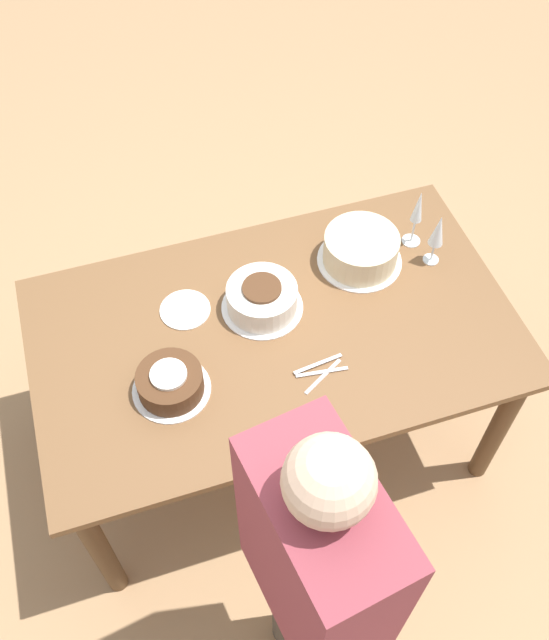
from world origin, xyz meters
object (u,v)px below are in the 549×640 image
cake_front_chocolate (170,383)px  cake_back_decorated (361,250)px  cake_center_white (262,298)px  person_cutting (315,575)px  wine_glass_far (418,210)px  wine_glass_near (438,232)px

cake_front_chocolate → cake_back_decorated: size_ratio=0.81×
cake_center_white → person_cutting: (-0.16, -0.95, 0.15)m
person_cutting → cake_back_decorated: bearing=-36.5°
cake_center_white → cake_front_chocolate: (-0.37, -0.22, -0.01)m
cake_front_chocolate → wine_glass_far: bearing=19.7°
cake_back_decorated → wine_glass_near: bearing=-17.1°
cake_back_decorated → wine_glass_far: (0.22, 0.03, 0.10)m
cake_center_white → person_cutting: bearing=-99.6°
wine_glass_near → person_cutting: size_ratio=0.14×
cake_center_white → wine_glass_far: wine_glass_far is taller
wine_glass_near → wine_glass_far: (-0.03, 0.11, 0.01)m
cake_front_chocolate → wine_glass_far: 1.04m
cake_front_chocolate → wine_glass_near: 1.04m
cake_back_decorated → person_cutting: bearing=-117.9°
cake_center_white → person_cutting: person_cutting is taller
cake_front_chocolate → wine_glass_far: wine_glass_far is taller
cake_front_chocolate → cake_back_decorated: bearing=22.8°
wine_glass_near → cake_center_white: bearing=-178.2°
cake_center_white → cake_back_decorated: size_ratio=0.92×
wine_glass_far → cake_front_chocolate: bearing=-160.3°
wine_glass_far → person_cutting: bearing=-125.5°
wine_glass_far → cake_center_white: bearing=-168.3°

